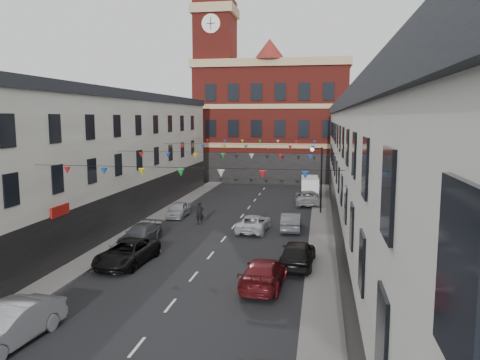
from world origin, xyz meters
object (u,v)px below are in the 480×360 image
Objects in this scene: white_van at (310,187)px; moving_car at (254,223)px; car_left_b at (10,325)px; car_left_e at (178,210)px; car_right_f at (307,198)px; street_lamp at (319,171)px; car_right_d at (298,254)px; car_left_c at (127,253)px; car_left_d at (141,234)px; car_right_c at (264,273)px; car_right_e at (291,221)px; pedestrian at (200,213)px.

moving_car is at bearing -105.17° from white_van.
car_left_e is at bearing 98.22° from car_left_b.
street_lamp is at bearing 99.21° from car_right_f.
car_right_d reaches higher than car_right_f.
car_left_b is at bearing 75.40° from moving_car.
car_left_c reaches higher than car_left_d.
car_left_b reaches higher than car_left_c.
street_lamp is 1.31× the size of moving_car.
moving_car is (-2.18, 11.54, -0.08)m from car_right_c.
car_right_f is at bearing -95.99° from car_right_e.
street_lamp is 1.36× the size of car_left_d.
car_left_c is 4.62m from car_left_d.
moving_car is 17.25m from white_van.
white_van is at bearing 95.68° from street_lamp.
moving_car is at bearing -75.82° from car_right_c.
car_left_b reaches higher than car_left_d.
street_lamp is 1.21× the size of car_right_c.
car_left_d is 8.76m from car_left_e.
car_left_c is 11.19m from moving_car.
car_left_c is at bearing -87.27° from car_left_e.
street_lamp is at bearing -108.18° from car_right_e.
car_left_b is 1.01× the size of car_right_d.
car_left_c is at bearing -113.47° from white_van.
car_left_d is at bearing -134.79° from street_lamp.
pedestrian is (-6.81, 13.03, 0.20)m from car_right_c.
car_right_d reaches higher than car_left_d.
car_left_e reaches higher than moving_car.
moving_car is at bearing -34.82° from pedestrian.
car_right_d reaches higher than car_left_c.
car_right_e is at bearing -89.26° from car_right_c.
car_left_b is 1.07× the size of car_left_d.
car_right_d is (9.94, 1.18, 0.09)m from car_left_c.
street_lamp is 1.27× the size of car_left_b.
street_lamp is 17.27m from car_left_d.
car_right_c is 3.75m from car_right_d.
white_van is (0.10, 5.11, 0.33)m from car_right_f.
car_right_f is 1.12× the size of moving_car.
car_left_e is at bearing 99.12° from car_left_c.
car_left_b is 0.92× the size of car_right_f.
pedestrian is (-9.38, -5.77, -2.99)m from street_lamp.
car_right_c is at bearing 69.46° from car_right_d.
white_van is (10.04, 26.11, 0.34)m from car_left_c.
street_lamp is 5.57m from car_right_f.
street_lamp is 1.58× the size of car_left_e.
pedestrian is at bearing -45.31° from car_left_e.
car_right_f is at bearing 103.29° from street_lamp.
white_van reaches higher than car_left_d.
car_right_e is 2.89m from moving_car.
white_van is at bearing -95.20° from car_right_f.
car_left_b is 32.72m from car_right_f.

